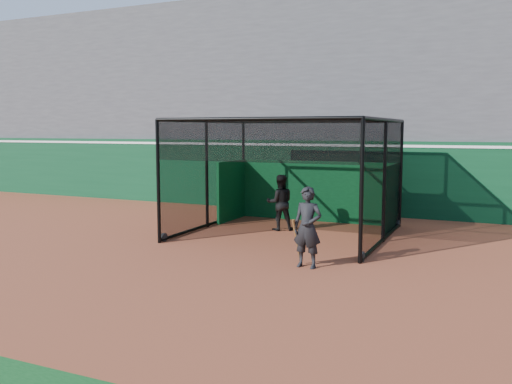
% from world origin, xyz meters
% --- Properties ---
extents(ground, '(120.00, 120.00, 0.00)m').
position_xyz_m(ground, '(0.00, 0.00, 0.00)').
color(ground, brown).
rests_on(ground, ground).
extents(outfield_wall, '(50.00, 0.50, 2.50)m').
position_xyz_m(outfield_wall, '(0.00, 8.50, 1.29)').
color(outfield_wall, '#0B3D1F').
rests_on(outfield_wall, ground).
extents(grandstand, '(50.00, 7.85, 8.95)m').
position_xyz_m(grandstand, '(0.00, 12.27, 4.48)').
color(grandstand, '#4C4C4F').
rests_on(grandstand, ground).
extents(batting_cage, '(5.27, 5.06, 3.13)m').
position_xyz_m(batting_cage, '(1.04, 4.19, 1.56)').
color(batting_cage, black).
rests_on(batting_cage, ground).
extents(batter, '(0.98, 0.91, 1.60)m').
position_xyz_m(batter, '(0.60, 4.60, 0.80)').
color(batter, black).
rests_on(batter, ground).
extents(on_deck_player, '(0.65, 0.45, 1.71)m').
position_xyz_m(on_deck_player, '(2.70, 0.90, 0.85)').
color(on_deck_player, black).
rests_on(on_deck_player, ground).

